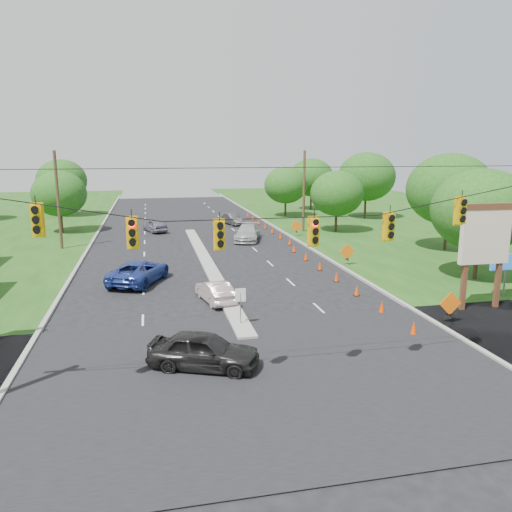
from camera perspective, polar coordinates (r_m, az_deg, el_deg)
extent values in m
plane|color=black|center=(20.84, 1.30, -13.58)|extent=(160.00, 160.00, 0.00)
cube|color=black|center=(20.84, 1.30, -13.58)|extent=(160.00, 14.00, 0.02)
cube|color=gray|center=(49.44, -18.54, 0.87)|extent=(0.25, 110.00, 0.16)
cube|color=gray|center=(51.20, 4.52, 1.83)|extent=(0.25, 110.00, 0.16)
cube|color=gray|center=(40.53, -5.60, -0.90)|extent=(1.00, 34.00, 0.18)
cylinder|color=gray|center=(25.97, -1.78, -6.18)|extent=(0.06, 0.06, 1.80)
cube|color=white|center=(25.73, -1.79, -4.49)|extent=(0.55, 0.04, 0.70)
cylinder|color=black|center=(17.94, 2.15, 5.60)|extent=(24.00, 0.04, 0.04)
cube|color=yellow|center=(17.79, -23.75, 3.73)|extent=(0.34, 0.24, 1.00)
cube|color=yellow|center=(17.51, -13.95, 2.54)|extent=(0.34, 0.24, 1.00)
cube|color=yellow|center=(17.69, -4.17, 2.38)|extent=(0.34, 0.24, 1.00)
cube|color=yellow|center=(18.49, 6.64, 2.75)|extent=(0.34, 0.24, 1.00)
cube|color=yellow|center=(19.64, 14.98, 3.22)|extent=(0.34, 0.24, 1.00)
cube|color=yellow|center=(21.11, 22.36, 4.75)|extent=(0.34, 0.24, 1.00)
cylinder|color=#422D1C|center=(49.16, -21.68, 5.90)|extent=(0.28, 0.28, 9.00)
cylinder|color=#422D1C|center=(56.08, 5.50, 7.33)|extent=(0.28, 0.28, 9.00)
cube|color=#59331E|center=(30.58, 22.74, -1.80)|extent=(0.25, 0.25, 4.40)
cube|color=#59331E|center=(31.87, 25.99, -1.56)|extent=(0.25, 0.25, 4.40)
cube|color=beige|center=(30.82, 24.73, 2.12)|extent=(3.00, 0.35, 3.20)
cube|color=#59331E|center=(30.62, 25.00, 5.16)|extent=(3.20, 0.40, 0.35)
cylinder|color=gray|center=(34.90, 26.57, -2.21)|extent=(0.12, 0.12, 2.40)
cube|color=blue|center=(34.69, 26.72, -0.61)|extent=(2.20, 0.20, 1.00)
cone|color=#FF3B00|center=(26.19, 17.57, -7.87)|extent=(0.32, 0.32, 0.70)
cone|color=#FF3B00|center=(29.10, 14.18, -5.67)|extent=(0.32, 0.32, 0.70)
cone|color=#FF3B00|center=(32.14, 11.44, -3.86)|extent=(0.32, 0.32, 0.70)
cone|color=#FF3B00|center=(35.25, 9.19, -2.37)|extent=(0.32, 0.32, 0.70)
cone|color=#FF3B00|center=(38.44, 7.31, -1.11)|extent=(0.32, 0.32, 0.70)
cone|color=#FF3B00|center=(41.68, 5.72, -0.05)|extent=(0.32, 0.32, 0.70)
cone|color=#FF3B00|center=(44.95, 4.36, 0.86)|extent=(0.32, 0.32, 0.70)
cone|color=#FF3B00|center=(48.42, 3.87, 1.67)|extent=(0.32, 0.32, 0.70)
cone|color=#FF3B00|center=(51.74, 2.81, 2.35)|extent=(0.32, 0.32, 0.70)
cone|color=#FF3B00|center=(55.08, 1.87, 2.95)|extent=(0.32, 0.32, 0.70)
cone|color=#FF3B00|center=(58.44, 1.04, 3.47)|extent=(0.32, 0.32, 0.70)
cone|color=#FF3B00|center=(61.82, 0.30, 3.94)|extent=(0.32, 0.32, 0.70)
cone|color=#FF3B00|center=(65.21, -0.36, 4.36)|extent=(0.32, 0.32, 0.70)
cone|color=#FF3B00|center=(68.61, -0.96, 4.74)|extent=(0.32, 0.32, 0.70)
cube|color=black|center=(28.26, 21.24, -6.24)|extent=(0.06, 0.58, 0.26)
cube|color=black|center=(28.26, 21.24, -6.24)|extent=(0.06, 0.58, 0.26)
cube|color=orange|center=(28.09, 21.34, -5.08)|extent=(1.27, 0.05, 1.27)
cube|color=black|center=(40.23, 10.36, -0.33)|extent=(0.06, 0.58, 0.26)
cube|color=black|center=(40.23, 10.36, -0.33)|extent=(0.06, 0.58, 0.26)
cube|color=orange|center=(40.11, 10.39, 0.51)|extent=(1.27, 0.05, 1.27)
cube|color=black|center=(53.20, 4.64, 2.81)|extent=(0.06, 0.58, 0.26)
cube|color=black|center=(53.20, 4.64, 2.81)|extent=(0.06, 0.58, 0.26)
cube|color=orange|center=(53.11, 4.65, 3.45)|extent=(1.27, 0.05, 1.27)
cylinder|color=black|center=(59.57, -21.34, 3.70)|extent=(0.28, 0.28, 2.52)
ellipsoid|color=#194C14|center=(59.25, -21.57, 6.64)|extent=(5.88, 5.88, 5.04)
cylinder|color=black|center=(74.57, -21.11, 5.37)|extent=(0.28, 0.28, 2.88)
ellipsoid|color=#194C14|center=(74.30, -21.31, 8.06)|extent=(6.72, 6.72, 5.76)
cylinder|color=black|center=(38.41, 23.86, -0.40)|extent=(0.28, 0.28, 2.88)
ellipsoid|color=#194C14|center=(37.88, 24.31, 4.81)|extent=(6.72, 6.72, 5.76)
cylinder|color=black|center=(48.72, 20.88, 2.49)|extent=(0.28, 0.28, 3.24)
ellipsoid|color=#194C14|center=(48.28, 21.23, 7.12)|extent=(7.56, 7.56, 6.48)
cylinder|color=black|center=(56.65, 9.12, 3.98)|extent=(0.28, 0.28, 2.52)
ellipsoid|color=#194C14|center=(56.31, 9.22, 7.09)|extent=(5.88, 5.88, 5.04)
cylinder|color=black|center=(68.84, 12.37, 5.55)|extent=(0.28, 0.28, 3.24)
ellipsoid|color=#194C14|center=(68.53, 12.52, 8.84)|extent=(7.56, 7.56, 6.48)
cylinder|color=black|center=(77.60, 6.29, 6.32)|extent=(0.28, 0.28, 2.88)
ellipsoid|color=#194C14|center=(77.34, 6.35, 8.92)|extent=(6.72, 6.72, 5.76)
cylinder|color=black|center=(69.22, 3.38, 5.54)|extent=(0.28, 0.28, 2.52)
ellipsoid|color=#194C14|center=(68.94, 3.41, 8.09)|extent=(5.88, 5.88, 5.04)
imported|color=black|center=(21.32, -5.99, -10.70)|extent=(5.03, 3.50, 1.59)
imported|color=#BCA0A1|center=(30.29, -4.70, -4.05)|extent=(2.14, 4.13, 1.30)
imported|color=navy|center=(35.34, -13.22, -1.73)|extent=(4.75, 6.39, 1.61)
imported|color=#A8A8A8|center=(50.60, -1.00, 2.67)|extent=(3.74, 5.97, 1.61)
imported|color=slate|center=(57.23, -11.47, 3.43)|extent=(3.00, 4.57, 1.45)
imported|color=#2B2B2B|center=(61.80, -2.65, 4.23)|extent=(2.43, 4.30, 1.34)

